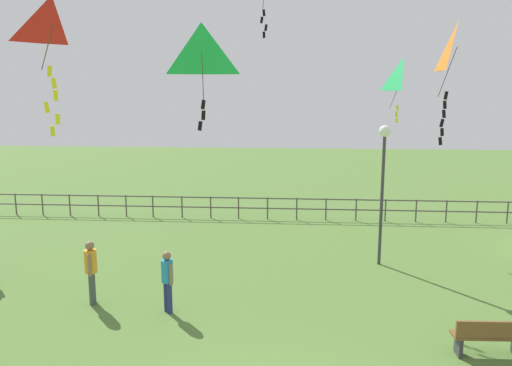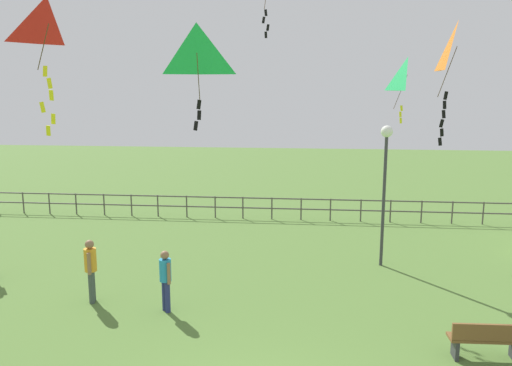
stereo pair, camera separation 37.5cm
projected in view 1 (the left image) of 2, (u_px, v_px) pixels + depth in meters
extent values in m
cylinder|color=#38383D|center=(382.00, 202.00, 16.04)|extent=(0.10, 0.10, 4.10)
sphere|color=white|center=(385.00, 131.00, 15.63)|extent=(0.36, 0.36, 0.36)
cube|color=brown|center=(488.00, 335.00, 10.76)|extent=(1.51, 0.45, 0.06)
cube|color=brown|center=(493.00, 330.00, 10.54)|extent=(1.50, 0.11, 0.36)
cube|color=#333338|center=(459.00, 345.00, 10.82)|extent=(0.08, 0.36, 0.45)
cylinder|color=navy|center=(169.00, 298.00, 12.79)|extent=(0.14, 0.14, 0.80)
cylinder|color=navy|center=(167.00, 296.00, 12.91)|extent=(0.14, 0.14, 0.80)
cylinder|color=#268CBF|center=(167.00, 271.00, 12.72)|extent=(0.29, 0.29, 0.57)
sphere|color=#8C6647|center=(167.00, 256.00, 12.65)|extent=(0.22, 0.22, 0.22)
cylinder|color=#8C6647|center=(171.00, 274.00, 12.57)|extent=(0.09, 0.09, 0.54)
cylinder|color=#8C6647|center=(163.00, 270.00, 12.88)|extent=(0.09, 0.09, 0.54)
cylinder|color=#3F4C47|center=(92.00, 289.00, 13.26)|extent=(0.15, 0.15, 0.86)
cylinder|color=#3F4C47|center=(93.00, 287.00, 13.42)|extent=(0.15, 0.15, 0.86)
cylinder|color=orange|center=(91.00, 261.00, 13.21)|extent=(0.31, 0.31, 0.61)
sphere|color=#8C6647|center=(90.00, 246.00, 13.13)|extent=(0.23, 0.23, 0.23)
cylinder|color=#8C6647|center=(90.00, 265.00, 13.01)|extent=(0.09, 0.09, 0.57)
cylinder|color=#8C6647|center=(92.00, 260.00, 13.42)|extent=(0.09, 0.09, 0.57)
pyramid|color=red|center=(54.00, 23.00, 9.08)|extent=(0.92, 0.99, 0.80)
cylinder|color=#4C381E|center=(48.00, 47.00, 9.32)|extent=(0.45, 0.32, 0.80)
cube|color=yellow|center=(50.00, 71.00, 9.40)|extent=(0.08, 0.04, 0.20)
cube|color=yellow|center=(54.00, 83.00, 9.46)|extent=(0.11, 0.03, 0.21)
cube|color=yellow|center=(56.00, 95.00, 9.51)|extent=(0.09, 0.04, 0.20)
cube|color=yellow|center=(47.00, 107.00, 9.49)|extent=(0.11, 0.02, 0.21)
cube|color=yellow|center=(58.00, 119.00, 9.59)|extent=(0.10, 0.02, 0.20)
cube|color=yellow|center=(53.00, 131.00, 9.59)|extent=(0.10, 0.05, 0.20)
pyramid|color=#1EB759|center=(403.00, 75.00, 18.18)|extent=(0.81, 1.16, 1.19)
cylinder|color=#4C381E|center=(396.00, 92.00, 18.22)|extent=(0.46, 0.17, 1.19)
cube|color=yellow|center=(397.00, 108.00, 18.36)|extent=(0.10, 0.02, 0.21)
cube|color=yellow|center=(396.00, 114.00, 18.39)|extent=(0.09, 0.04, 0.20)
cube|color=yellow|center=(397.00, 120.00, 18.44)|extent=(0.10, 0.02, 0.20)
pyramid|color=orange|center=(457.00, 47.00, 12.13)|extent=(0.40, 0.83, 1.18)
cylinder|color=#4C381E|center=(447.00, 72.00, 12.25)|extent=(0.39, 0.03, 1.18)
cube|color=black|center=(446.00, 95.00, 12.35)|extent=(0.10, 0.02, 0.21)
cube|color=black|center=(445.00, 105.00, 12.39)|extent=(0.09, 0.03, 0.20)
cube|color=black|center=(444.00, 114.00, 12.43)|extent=(0.10, 0.04, 0.20)
cube|color=black|center=(442.00, 123.00, 12.45)|extent=(0.11, 0.03, 0.21)
cube|color=black|center=(442.00, 132.00, 12.50)|extent=(0.11, 0.04, 0.21)
cube|color=black|center=(440.00, 141.00, 12.53)|extent=(0.11, 0.03, 0.21)
pyramid|color=#1EB759|center=(202.00, 53.00, 10.16)|extent=(1.19, 0.81, 1.00)
cylinder|color=#4C381E|center=(203.00, 79.00, 10.57)|extent=(0.11, 0.66, 1.00)
cube|color=black|center=(203.00, 105.00, 10.66)|extent=(0.11, 0.04, 0.21)
cube|color=black|center=(203.00, 115.00, 10.71)|extent=(0.09, 0.03, 0.20)
cube|color=black|center=(200.00, 126.00, 10.72)|extent=(0.10, 0.04, 0.21)
cube|color=black|center=(264.00, 13.00, 15.86)|extent=(0.10, 0.02, 0.21)
cube|color=black|center=(262.00, 20.00, 15.87)|extent=(0.11, 0.02, 0.21)
cube|color=black|center=(266.00, 28.00, 15.96)|extent=(0.11, 0.03, 0.21)
cube|color=black|center=(264.00, 35.00, 15.98)|extent=(0.09, 0.03, 0.20)
cylinder|color=#4C4742|center=(16.00, 204.00, 22.71)|extent=(0.06, 0.06, 0.95)
cylinder|color=#4C4742|center=(42.00, 204.00, 22.62)|extent=(0.06, 0.06, 0.95)
cylinder|color=#4C4742|center=(70.00, 205.00, 22.53)|extent=(0.06, 0.06, 0.95)
cylinder|color=#4C4742|center=(98.00, 205.00, 22.44)|extent=(0.06, 0.06, 0.95)
cylinder|color=#4C4742|center=(126.00, 206.00, 22.35)|extent=(0.06, 0.06, 0.95)
cylinder|color=#4C4742|center=(153.00, 206.00, 22.27)|extent=(0.06, 0.06, 0.95)
cylinder|color=#4C4742|center=(182.00, 207.00, 22.18)|extent=(0.06, 0.06, 0.95)
cylinder|color=#4C4742|center=(211.00, 207.00, 22.08)|extent=(0.06, 0.06, 0.95)
cylinder|color=#4C4742|center=(239.00, 208.00, 22.00)|extent=(0.06, 0.06, 0.95)
cylinder|color=#4C4742|center=(268.00, 208.00, 21.91)|extent=(0.06, 0.06, 0.95)
cylinder|color=#4C4742|center=(297.00, 209.00, 21.82)|extent=(0.06, 0.06, 0.95)
cylinder|color=#4C4742|center=(326.00, 209.00, 21.73)|extent=(0.06, 0.06, 0.95)
cylinder|color=#4C4742|center=(356.00, 210.00, 21.64)|extent=(0.06, 0.06, 0.95)
cylinder|color=#4C4742|center=(385.00, 210.00, 21.55)|extent=(0.06, 0.06, 0.95)
cylinder|color=#4C4742|center=(416.00, 211.00, 21.46)|extent=(0.06, 0.06, 0.95)
cylinder|color=#4C4742|center=(446.00, 211.00, 21.37)|extent=(0.06, 0.06, 0.95)
cylinder|color=#4C4742|center=(477.00, 212.00, 21.28)|extent=(0.06, 0.06, 0.95)
cylinder|color=#4C4742|center=(508.00, 212.00, 21.20)|extent=(0.06, 0.06, 0.95)
cube|color=#4C4742|center=(282.00, 199.00, 21.78)|extent=(36.00, 0.05, 0.05)
cube|color=#4C4742|center=(282.00, 209.00, 21.86)|extent=(36.00, 0.05, 0.05)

